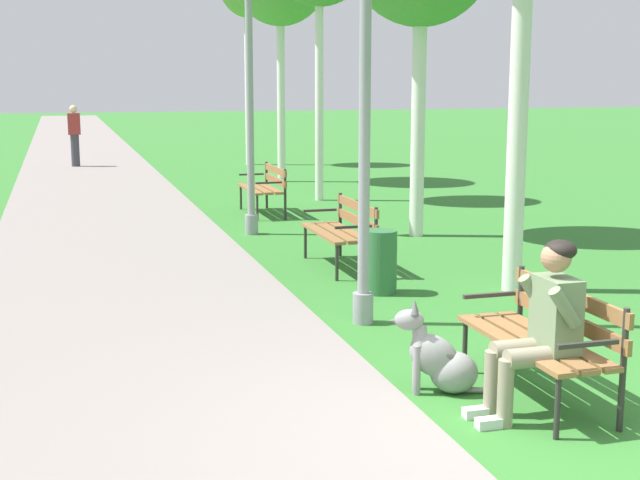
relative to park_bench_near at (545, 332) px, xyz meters
The scene contains 11 objects.
ground_plane 1.03m from the park_bench_near, 132.34° to the right, with size 120.00×120.00×0.00m, color #33752D.
paved_path 23.49m from the park_bench_near, 96.48° to the left, with size 3.33×60.00×0.04m, color gray.
park_bench_near is the anchor object (origin of this frame).
park_bench_mid 4.82m from the park_bench_near, 89.89° to the left, with size 0.55×1.50×0.85m.
park_bench_far 9.44m from the park_bench_near, 89.54° to the left, with size 0.55×1.50×0.85m.
person_seated_on_near_bench 0.40m from the park_bench_near, 125.05° to the right, with size 0.74×0.49×1.25m.
dog_grey 0.79m from the park_bench_near, 153.22° to the left, with size 0.80×0.44×0.71m.
lamp_post_near 3.09m from the park_bench_near, 104.35° to the left, with size 0.24×0.24×4.76m.
lamp_post_mid 7.68m from the park_bench_near, 94.44° to the left, with size 0.24×0.24×3.80m.
litter_bin 3.43m from the park_bench_near, 90.12° to the left, with size 0.36×0.36×0.70m, color #2D6638.
pedestrian_distant 19.10m from the park_bench_near, 98.83° to the left, with size 0.32×0.22×1.65m.
Camera 1 is at (-2.72, -4.83, 2.32)m, focal length 49.66 mm.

